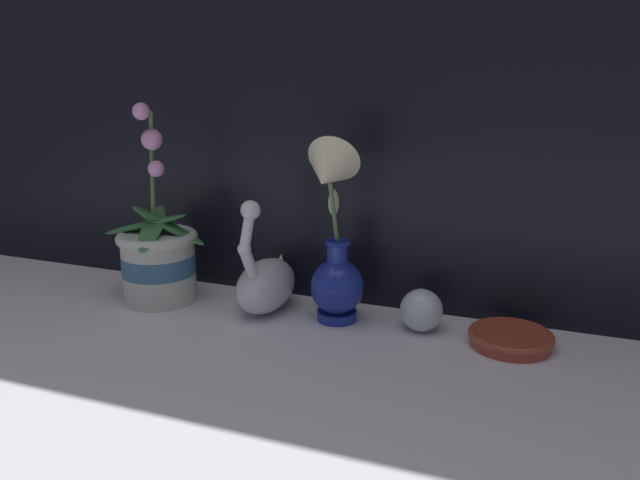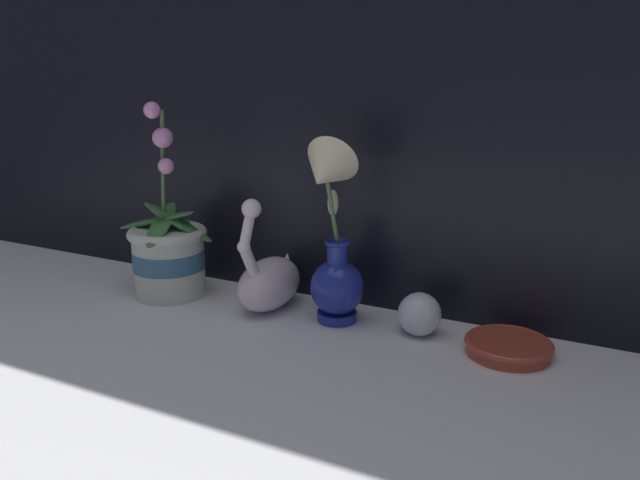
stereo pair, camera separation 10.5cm
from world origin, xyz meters
TOP-DOWN VIEW (x-y plane):
  - ground_plane at (0.00, 0.00)m, footprint 2.80×2.80m
  - orchid_potted_plant at (-0.33, 0.08)m, footprint 0.21×0.18m
  - swan_figurine at (-0.12, 0.11)m, footprint 0.09×0.18m
  - blue_vase at (0.01, 0.09)m, footprint 0.09×0.14m
  - glass_sphere at (0.16, 0.12)m, footprint 0.07×0.07m
  - amber_dish at (0.30, 0.11)m, footprint 0.13×0.13m

SIDE VIEW (x-z plane):
  - ground_plane at x=0.00m, z-range 0.00..0.00m
  - amber_dish at x=0.30m, z-range 0.00..0.03m
  - glass_sphere at x=0.16m, z-range 0.00..0.07m
  - swan_figurine at x=-0.12m, z-range -0.05..0.16m
  - orchid_potted_plant at x=-0.33m, z-range -0.10..0.27m
  - blue_vase at x=0.01m, z-range -0.03..0.29m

